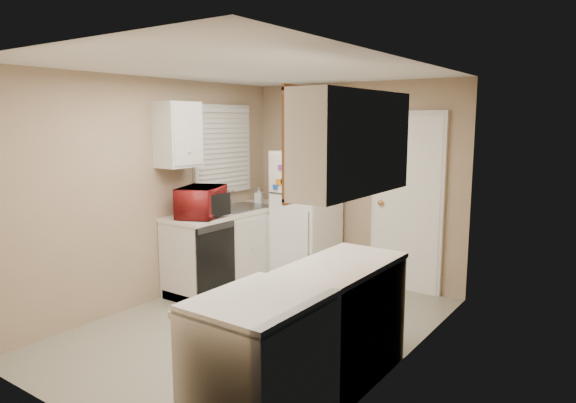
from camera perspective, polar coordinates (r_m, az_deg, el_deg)
The scene contains 19 objects.
floor at distance 5.05m, azimuth -3.36°, elevation -13.73°, with size 3.80×3.80×0.00m, color #A9A690.
ceiling at distance 4.68m, azimuth -3.64°, elevation 14.48°, with size 3.80×3.80×0.00m, color white.
wall_left at distance 5.69m, azimuth -14.57°, elevation 1.12°, with size 3.80×3.80×0.00m, color tan.
wall_right at distance 4.01m, azimuth 12.33°, elevation -2.01°, with size 3.80×3.80×0.00m, color tan.
wall_back at distance 6.30m, azimuth 7.36°, elevation 2.08°, with size 2.80×2.80×0.00m, color tan.
wall_front at distance 3.48m, azimuth -23.51°, elevation -4.25°, with size 2.80×2.80×0.00m, color tan.
left_counter at distance 6.24m, azimuth -6.17°, elevation -4.97°, with size 0.60×1.80×0.90m, color silver.
dishwasher at distance 5.61m, azimuth -8.01°, elevation -6.18°, with size 0.03×0.58×0.72m, color black.
sink at distance 6.27m, azimuth -5.33°, elevation -1.07°, with size 0.54×0.74×0.16m, color gray.
microwave at distance 5.72m, azimuth -9.58°, elevation -0.19°, with size 0.33×0.60×0.40m, color maroon.
soap_bottle at distance 6.57m, azimuth -3.25°, elevation 0.65°, with size 0.09×0.09×0.21m, color white.
window_blinds at distance 6.35m, azimuth -7.22°, elevation 5.76°, with size 0.10×0.98×1.08m, color silver.
upper_cabinet_left at distance 5.68m, azimuth -12.12°, elevation 7.27°, with size 0.30×0.45×0.70m, color silver.
refrigerator at distance 6.28m, azimuth 2.04°, elevation -1.61°, with size 0.66×0.64×1.59m, color white.
cabinet_over_fridge at distance 6.33m, azimuth 3.61°, elevation 9.42°, with size 0.70×0.30×0.40m, color silver.
interior_door at distance 6.00m, azimuth 13.06°, elevation -0.17°, with size 0.86×0.06×2.08m, color white.
right_counter at distance 3.69m, azimuth 2.42°, elevation -15.03°, with size 0.60×2.00×0.90m, color silver.
stove at distance 3.20m, azimuth -3.08°, elevation -18.46°, with size 0.64×0.78×0.95m, color white.
upper_cabinet_right at distance 3.55m, azimuth 7.25°, elevation 6.49°, with size 0.30×1.20×0.70m, color silver.
Camera 1 is at (2.92, -3.64, 1.95)m, focal length 32.00 mm.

